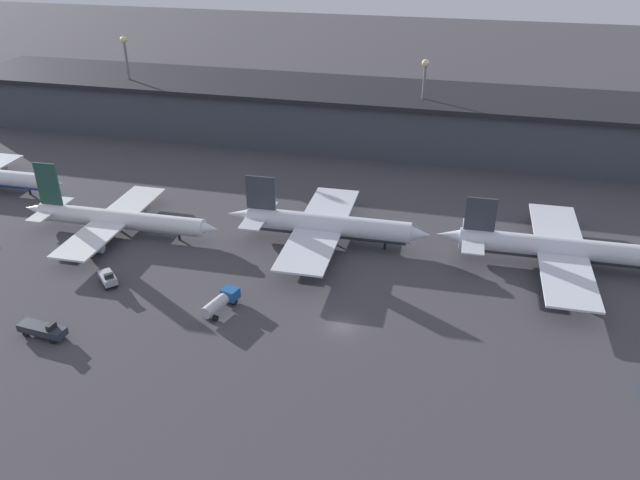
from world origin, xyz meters
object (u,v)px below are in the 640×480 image
Objects in this scene: airplane_2 at (326,226)px; service_vehicle_5 at (108,278)px; airplane_3 at (570,250)px; airplane_1 at (117,219)px; service_vehicle_2 at (43,330)px; service_vehicle_0 at (221,302)px.

airplane_2 is 8.09× the size of service_vehicle_5.
airplane_1 is at bearing -176.15° from airplane_3.
airplane_1 reaches higher than service_vehicle_2.
airplane_2 is 5.08× the size of service_vehicle_2.
airplane_1 reaches higher than service_vehicle_5.
airplane_1 reaches higher than airplane_3.
service_vehicle_2 reaches higher than service_vehicle_5.
airplane_2 is at bearing -179.19° from airplane_3.
service_vehicle_2 is at bearing 134.12° from service_vehicle_0.
airplane_1 reaches higher than airplane_2.
service_vehicle_5 is at bearing 89.66° from service_vehicle_2.
service_vehicle_5 is at bearing -66.57° from airplane_1.
service_vehicle_5 is (7.83, -17.04, -1.74)m from airplane_1.
service_vehicle_2 is at bearing -80.12° from airplane_1.
airplane_1 is 8.47× the size of service_vehicle_5.
airplane_3 is 9.70× the size of service_vehicle_5.
service_vehicle_0 is (-10.49, -25.31, -1.98)m from airplane_2.
airplane_2 is 27.47m from service_vehicle_0.
airplane_2 is at bearing 54.46° from service_vehicle_2.
airplane_3 is at bearing -48.37° from service_vehicle_0.
airplane_1 is 82.17m from airplane_3.
service_vehicle_5 is at bearing -145.21° from airplane_2.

